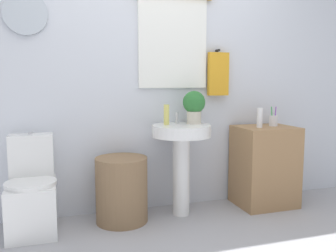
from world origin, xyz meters
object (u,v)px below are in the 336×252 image
Objects in this scene: laundry_hamper at (122,190)px; lotion_bottle at (260,118)px; soap_bottle at (166,115)px; potted_plant at (194,105)px; pedestal_sink at (181,148)px; toothbrush_cup at (273,121)px; wooden_cabinet at (264,166)px; toilet at (32,194)px.

laundry_hamper is 3.05× the size of lotion_bottle.
potted_plant is (0.26, 0.01, 0.08)m from soap_bottle.
lotion_bottle reaches higher than pedestal_sink.
toothbrush_cup is (1.06, -0.03, -0.08)m from soap_bottle.
pedestal_sink is 0.40m from potted_plant.
potted_plant is 1.57× the size of toothbrush_cup.
soap_bottle is at bearing 157.38° from pedestal_sink.
soap_bottle is (-0.12, 0.05, 0.29)m from pedestal_sink.
lotion_bottle is at bearing -156.77° from wooden_cabinet.
pedestal_sink is at bearing -156.80° from potted_plant.
wooden_cabinet is at bearing 0.00° from pedestal_sink.
laundry_hamper is 0.74m from soap_bottle.
toothbrush_cup is at bearing -0.42° from toilet.
pedestal_sink is at bearing -22.62° from soap_bottle.
wooden_cabinet is 0.48m from lotion_bottle.
potted_plant is (1.37, 0.02, 0.68)m from toilet.
laundry_hamper is 0.97m from potted_plant.
wooden_cabinet is (0.84, 0.00, -0.22)m from pedestal_sink.
toilet is 2.23m from toothbrush_cup.
wooden_cabinet is at bearing 23.23° from lotion_bottle.
potted_plant is at bearing 2.20° from soap_bottle.
wooden_cabinet is at bearing -167.94° from toothbrush_cup.
potted_plant is (-0.70, 0.06, 0.59)m from wooden_cabinet.
wooden_cabinet is (1.37, 0.00, 0.10)m from laundry_hamper.
lotion_bottle is at bearing -2.20° from toilet.
toothbrush_cup is (2.17, -0.02, 0.52)m from toilet.
laundry_hamper is 1.40m from lotion_bottle.
pedestal_sink is at bearing -0.00° from laundry_hamper.
lotion_bottle is (0.61, -0.10, -0.12)m from potted_plant.
toilet is at bearing 178.33° from pedestal_sink.
soap_bottle reaches higher than lotion_bottle.
potted_plant is at bearing 177.11° from toothbrush_cup.
potted_plant reaches higher than toothbrush_cup.
lotion_bottle is at bearing -1.79° from laundry_hamper.
lotion_bottle is (-0.09, -0.04, 0.47)m from wooden_cabinet.
toilet is at bearing -179.28° from soap_bottle.
pedestal_sink is 0.32m from soap_bottle.
potted_plant reaches higher than laundry_hamper.
potted_plant is at bearing 5.12° from laundry_hamper.
toothbrush_cup is at bearing -1.63° from soap_bottle.
laundry_hamper is 0.68× the size of pedestal_sink.
toothbrush_cup reaches higher than toilet.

